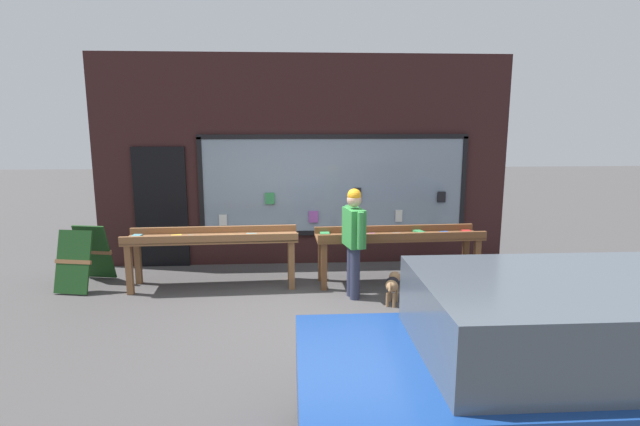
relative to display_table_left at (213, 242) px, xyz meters
The scene contains 8 objects.
ground_plane 1.96m from the display_table_left, 37.90° to the right, with size 40.00×40.00×0.00m, color #474444.
shopfront_facade 2.20m from the display_table_left, 41.45° to the left, with size 7.21×0.29×3.66m.
display_table_left is the anchor object (origin of this frame).
display_table_right 2.88m from the display_table_left, ahead, with size 2.62×0.71×0.87m.
person_browsing 2.20m from the display_table_left, 16.43° to the right, with size 0.30×0.63×1.60m.
small_dog 2.80m from the display_table_left, 18.93° to the right, with size 0.31×0.53×0.41m.
sandwich_board_sign 2.00m from the display_table_left, behind, with size 0.68×0.94×0.92m.
parked_car 5.31m from the display_table_left, 51.68° to the right, with size 4.13×1.88×1.41m.
Camera 1 is at (-0.25, -6.39, 2.57)m, focal length 28.00 mm.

